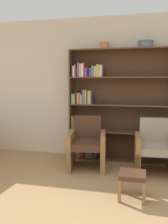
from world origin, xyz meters
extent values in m
cube|color=beige|center=(0.00, 2.83, 1.38)|extent=(12.00, 0.06, 2.75)
cube|color=brown|center=(-0.58, 2.64, 1.06)|extent=(0.02, 0.30, 2.11)
cube|color=brown|center=(0.44, 2.64, 2.10)|extent=(2.02, 0.30, 0.03)
cube|color=brown|center=(0.44, 2.64, 0.01)|extent=(2.02, 0.30, 0.03)
cube|color=#492F1E|center=(0.44, 2.78, 1.06)|extent=(2.02, 0.01, 2.11)
cube|color=#7F6B4C|center=(-0.53, 2.58, 0.11)|extent=(0.04, 0.13, 0.17)
cube|color=red|center=(-0.49, 2.60, 0.15)|extent=(0.03, 0.17, 0.25)
cube|color=#7F6B4C|center=(-0.45, 2.60, 0.11)|extent=(0.03, 0.17, 0.17)
cube|color=#B2A899|center=(-0.41, 2.57, 0.13)|extent=(0.03, 0.12, 0.22)
cube|color=red|center=(-0.38, 2.59, 0.13)|extent=(0.03, 0.16, 0.22)
cube|color=red|center=(-0.34, 2.57, 0.15)|extent=(0.04, 0.13, 0.24)
cube|color=black|center=(-0.31, 2.61, 0.16)|extent=(0.02, 0.19, 0.27)
cube|color=#334CB2|center=(-0.28, 2.61, 0.13)|extent=(0.02, 0.19, 0.20)
cube|color=orange|center=(-0.25, 2.58, 0.15)|extent=(0.04, 0.15, 0.24)
cube|color=#669EB2|center=(-0.21, 2.60, 0.14)|extent=(0.04, 0.19, 0.22)
cube|color=#669EB2|center=(-0.17, 2.60, 0.14)|extent=(0.02, 0.19, 0.24)
cube|color=#334CB2|center=(-0.13, 2.57, 0.12)|extent=(0.04, 0.12, 0.20)
cube|color=#7F6B4C|center=(-0.09, 2.59, 0.12)|extent=(0.03, 0.16, 0.19)
cube|color=brown|center=(0.44, 2.64, 0.55)|extent=(2.02, 0.30, 0.02)
cube|color=orange|center=(-0.54, 2.58, 0.70)|extent=(0.03, 0.15, 0.27)
cube|color=#4C756B|center=(-0.50, 2.59, 0.68)|extent=(0.04, 0.17, 0.23)
cube|color=#994C99|center=(-0.46, 2.60, 0.67)|extent=(0.03, 0.19, 0.22)
cube|color=#388C47|center=(-0.42, 2.57, 0.66)|extent=(0.02, 0.12, 0.19)
cube|color=orange|center=(-0.39, 2.60, 0.70)|extent=(0.04, 0.18, 0.27)
cube|color=#669EB2|center=(-0.35, 2.58, 0.65)|extent=(0.02, 0.14, 0.16)
cube|color=#388C47|center=(-0.31, 2.59, 0.65)|extent=(0.04, 0.17, 0.17)
cube|color=#388C47|center=(-0.27, 2.60, 0.65)|extent=(0.02, 0.17, 0.16)
cube|color=red|center=(-0.24, 2.58, 0.68)|extent=(0.02, 0.14, 0.24)
cube|color=white|center=(-0.21, 2.59, 0.67)|extent=(0.04, 0.16, 0.21)
cube|color=brown|center=(0.44, 2.64, 1.07)|extent=(2.02, 0.30, 0.02)
cube|color=#669EB2|center=(-0.54, 2.59, 1.18)|extent=(0.03, 0.16, 0.20)
cube|color=gold|center=(-0.50, 2.57, 1.17)|extent=(0.03, 0.12, 0.19)
cube|color=black|center=(-0.46, 2.59, 1.20)|extent=(0.03, 0.15, 0.24)
cube|color=orange|center=(-0.42, 2.58, 1.19)|extent=(0.04, 0.15, 0.21)
cube|color=#7F6B4C|center=(-0.39, 2.60, 1.19)|extent=(0.03, 0.19, 0.22)
cube|color=#B2A899|center=(-0.36, 2.58, 1.17)|extent=(0.03, 0.14, 0.18)
cube|color=#7F6B4C|center=(-0.32, 2.59, 1.21)|extent=(0.04, 0.16, 0.27)
cube|color=#B2A899|center=(-0.27, 2.58, 1.22)|extent=(0.03, 0.14, 0.27)
cube|color=black|center=(-0.24, 2.59, 1.20)|extent=(0.02, 0.17, 0.24)
cube|color=#B2A899|center=(-0.22, 2.61, 1.20)|extent=(0.02, 0.20, 0.24)
cube|color=gold|center=(-0.19, 2.58, 1.21)|extent=(0.04, 0.14, 0.26)
cube|color=#334CB2|center=(-0.17, 2.60, 1.17)|extent=(0.02, 0.17, 0.18)
cube|color=brown|center=(0.44, 2.64, 1.58)|extent=(2.02, 0.30, 0.02)
cube|color=black|center=(-0.54, 2.57, 1.73)|extent=(0.02, 0.12, 0.27)
cube|color=white|center=(-0.51, 2.59, 1.70)|extent=(0.03, 0.15, 0.21)
cube|color=orange|center=(-0.48, 2.59, 1.71)|extent=(0.02, 0.17, 0.23)
cube|color=black|center=(-0.45, 2.58, 1.69)|extent=(0.03, 0.13, 0.19)
cube|color=#994C99|center=(-0.42, 2.59, 1.73)|extent=(0.03, 0.17, 0.27)
cube|color=#B2A899|center=(-0.38, 2.57, 1.72)|extent=(0.03, 0.12, 0.24)
cube|color=white|center=(-0.34, 2.60, 1.72)|extent=(0.04, 0.18, 0.25)
cube|color=red|center=(-0.31, 2.61, 1.73)|extent=(0.02, 0.19, 0.27)
cube|color=#994C99|center=(-0.27, 2.57, 1.68)|extent=(0.04, 0.13, 0.17)
cube|color=black|center=(-0.22, 2.59, 1.70)|extent=(0.03, 0.16, 0.21)
cube|color=#334CB2|center=(-0.18, 2.61, 1.68)|extent=(0.03, 0.19, 0.17)
cube|color=#7F6B4C|center=(-0.14, 2.60, 1.70)|extent=(0.03, 0.19, 0.21)
cube|color=#B2A899|center=(-0.10, 2.57, 1.69)|extent=(0.04, 0.13, 0.20)
cube|color=gold|center=(-0.05, 2.58, 1.71)|extent=(0.04, 0.14, 0.23)
cube|color=#B2A899|center=(-0.02, 2.59, 1.70)|extent=(0.03, 0.16, 0.21)
cube|color=white|center=(0.02, 2.60, 1.70)|extent=(0.03, 0.18, 0.22)
cylinder|color=#C67547|center=(0.06, 2.64, 2.17)|extent=(0.17, 0.17, 0.12)
torus|color=#C67547|center=(0.06, 2.64, 2.22)|extent=(0.19, 0.19, 0.02)
cylinder|color=slate|center=(0.81, 2.64, 2.17)|extent=(0.26, 0.26, 0.12)
torus|color=slate|center=(0.81, 2.64, 2.22)|extent=(0.29, 0.29, 0.02)
cube|color=olive|center=(0.19, 1.79, 0.20)|extent=(0.08, 0.08, 0.40)
cube|color=olive|center=(-0.37, 1.70, 0.20)|extent=(0.08, 0.08, 0.40)
cube|color=olive|center=(0.10, 2.39, 0.20)|extent=(0.08, 0.08, 0.40)
cube|color=olive|center=(-0.47, 2.30, 0.20)|extent=(0.08, 0.08, 0.40)
cube|color=#4C2D1E|center=(-0.14, 2.04, 0.43)|extent=(0.58, 0.71, 0.12)
cube|color=#4C2D1E|center=(-0.18, 2.32, 0.67)|extent=(0.49, 0.20, 0.43)
cube|color=olive|center=(0.14, 2.09, 0.32)|extent=(0.19, 0.68, 0.64)
cube|color=olive|center=(-0.41, 2.00, 0.32)|extent=(0.19, 0.68, 0.64)
cube|color=olive|center=(0.74, 1.72, 0.20)|extent=(0.07, 0.07, 0.40)
cube|color=olive|center=(0.70, 2.33, 0.20)|extent=(0.07, 0.07, 0.40)
cube|color=tan|center=(1.01, 2.04, 0.43)|extent=(0.52, 0.67, 0.12)
cube|color=tan|center=(0.99, 2.32, 0.67)|extent=(0.49, 0.15, 0.43)
cube|color=olive|center=(0.73, 2.03, 0.32)|extent=(0.12, 0.68, 0.64)
cube|color=olive|center=(0.55, 1.21, 0.14)|extent=(0.04, 0.04, 0.28)
cube|color=olive|center=(0.85, 1.21, 0.14)|extent=(0.04, 0.04, 0.28)
cube|color=olive|center=(0.55, 0.91, 0.14)|extent=(0.04, 0.04, 0.28)
cube|color=olive|center=(0.85, 0.91, 0.14)|extent=(0.04, 0.04, 0.28)
cube|color=#4C2D1E|center=(0.70, 1.06, 0.31)|extent=(0.34, 0.34, 0.06)
camera|label=1|loc=(0.82, -2.08, 1.50)|focal=40.00mm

